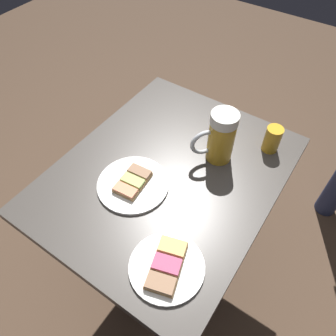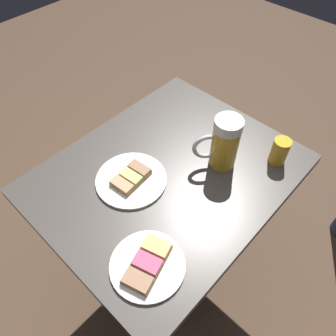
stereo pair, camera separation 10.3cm
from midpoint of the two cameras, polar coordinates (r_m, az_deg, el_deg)
ground_plane at (r=1.70m, az=1.81°, el=-17.05°), size 6.00×6.00×0.00m
cafe_table at (r=1.18m, az=2.51°, el=-5.94°), size 0.67×0.82×0.76m
plate_near at (r=1.02m, az=-3.68°, el=-2.15°), size 0.23×0.23×0.03m
plate_far at (r=0.87m, az=-0.15°, el=-16.99°), size 0.20×0.20×0.03m
beer_mug at (r=1.03m, az=12.67°, el=4.14°), size 0.12×0.13×0.19m
beer_glass_small at (r=1.12m, az=21.67°, el=2.62°), size 0.06×0.06×0.09m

